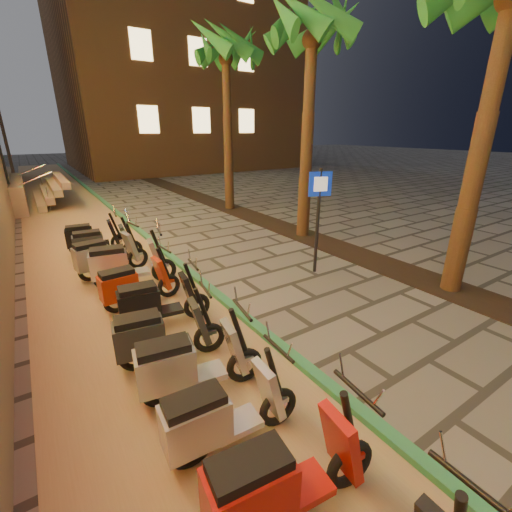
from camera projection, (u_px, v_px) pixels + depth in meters
ground at (453, 419)px, 4.19m from camera, size 120.00×120.00×0.00m
parking_strip at (88, 243)px, 10.68m from camera, size 3.40×60.00×0.01m
green_curb at (142, 233)px, 11.54m from camera, size 0.18×60.00×0.10m
planting_strip at (347, 251)px, 9.96m from camera, size 1.20×40.00×0.02m
apartment_block at (167, 17)px, 29.56m from camera, size 18.00×16.06×25.00m
palm_c at (312, 39)px, 9.55m from camera, size 2.97×3.02×6.91m
palm_d at (226, 59)px, 13.39m from camera, size 2.97×3.02×7.16m
pedestrian_sign at (319, 207)px, 8.00m from camera, size 0.53×0.21×2.52m
scooter_4 at (277, 482)px, 2.89m from camera, size 1.74×0.66×1.22m
scooter_5 at (218, 417)px, 3.60m from camera, size 1.61×0.56×1.14m
scooter_6 at (186, 365)px, 4.35m from camera, size 1.69×0.71×1.19m
scooter_7 at (157, 336)px, 5.00m from camera, size 1.64×0.69×1.15m
scooter_8 at (154, 303)px, 5.97m from camera, size 1.61×0.62×1.13m
scooter_9 at (132, 285)px, 6.66m from camera, size 1.60×0.58×1.13m
scooter_10 at (123, 265)px, 7.50m from camera, size 1.82×0.80×1.28m
scooter_11 at (103, 256)px, 8.06m from camera, size 1.74×0.74×1.22m
scooter_12 at (100, 245)px, 8.91m from camera, size 1.70×0.63×1.19m
scooter_13 at (90, 238)px, 9.58m from camera, size 1.62×0.63×1.14m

